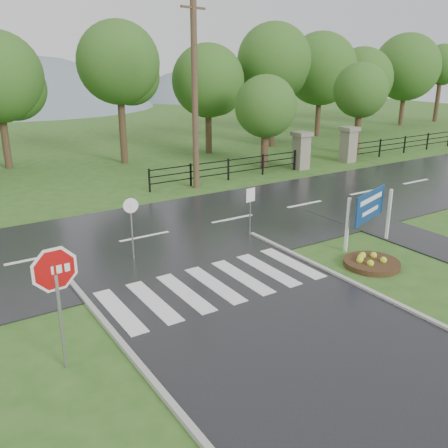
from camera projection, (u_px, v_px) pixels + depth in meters
ground at (335, 370)px, 10.92m from camera, size 120.00×120.00×0.00m
main_road at (145, 238)px, 18.87m from camera, size 90.00×8.00×0.04m
walkway at (423, 242)px, 18.47m from camera, size 2.20×11.00×0.04m
crosswalk at (214, 284)px, 14.88m from camera, size 6.50×2.80×0.02m
pillar_west at (301, 150)px, 29.96m from camera, size 1.00×1.00×2.24m
pillar_east at (349, 144)px, 32.01m from camera, size 1.00×1.00×2.24m
fence_west at (228, 167)px, 27.40m from camera, size 9.58×0.08×1.20m
hills at (9, 223)px, 69.39m from camera, size 102.00×48.00×48.00m
treeline at (65, 168)px, 30.52m from camera, size 83.20×5.20×10.00m
stop_sign at (56, 282)px, 10.37m from camera, size 1.34×0.13×3.02m
estate_billboard at (370, 208)px, 17.68m from camera, size 2.26×0.80×2.04m
flower_bed at (372, 262)px, 16.29m from camera, size 1.82×1.82×0.36m
reg_sign_small at (250, 202)px, 18.55m from camera, size 0.42×0.07×1.90m
reg_sign_round at (132, 221)px, 16.40m from camera, size 0.49×0.13×2.16m
utility_pole_east at (195, 93)px, 24.51m from camera, size 1.62×0.64×9.40m
entrance_tree_left at (266, 107)px, 29.52m from camera, size 3.68×3.68×5.53m
entrance_tree_right at (361, 91)px, 33.43m from camera, size 3.64×3.64×6.17m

